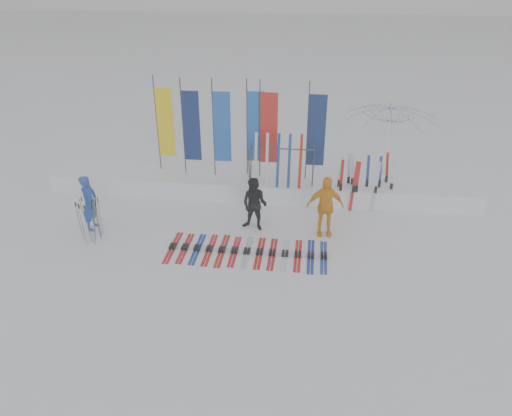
# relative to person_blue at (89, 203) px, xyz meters

# --- Properties ---
(ground) EXTENTS (120.00, 120.00, 0.00)m
(ground) POSITION_rel_person_blue_xyz_m (4.63, -1.68, -0.83)
(ground) COLOR white
(ground) RESTS_ON ground
(snow_bank) EXTENTS (14.00, 1.60, 0.60)m
(snow_bank) POSITION_rel_person_blue_xyz_m (4.63, 2.92, -0.53)
(snow_bank) COLOR white
(snow_bank) RESTS_ON ground
(person_blue) EXTENTS (0.42, 0.62, 1.66)m
(person_blue) POSITION_rel_person_blue_xyz_m (0.00, 0.00, 0.00)
(person_blue) COLOR #1B3EA0
(person_blue) RESTS_ON ground
(person_black) EXTENTS (0.90, 0.78, 1.58)m
(person_black) POSITION_rel_person_blue_xyz_m (4.72, 0.53, -0.04)
(person_black) COLOR black
(person_black) RESTS_ON ground
(person_yellow) EXTENTS (1.10, 0.58, 1.79)m
(person_yellow) POSITION_rel_person_blue_xyz_m (6.72, 0.46, 0.06)
(person_yellow) COLOR #F7A110
(person_yellow) RESTS_ON ground
(tent_canopy) EXTENTS (3.15, 3.21, 2.86)m
(tent_canopy) POSITION_rel_person_blue_xyz_m (8.79, 4.26, 0.60)
(tent_canopy) COLOR white
(tent_canopy) RESTS_ON ground
(ski_row) EXTENTS (4.29, 1.68, 0.07)m
(ski_row) POSITION_rel_person_blue_xyz_m (4.68, -0.80, -0.79)
(ski_row) COLOR red
(ski_row) RESTS_ON ground
(pole_cluster) EXTENTS (0.60, 0.63, 1.24)m
(pole_cluster) POSITION_rel_person_blue_xyz_m (0.27, -0.59, -0.23)
(pole_cluster) COLOR #595B60
(pole_cluster) RESTS_ON ground
(feather_flags) EXTENTS (5.54, 0.32, 3.20)m
(feather_flags) POSITION_rel_person_blue_xyz_m (3.78, 3.06, 1.41)
(feather_flags) COLOR #383A3F
(feather_flags) RESTS_ON ground
(ski_rack) EXTENTS (2.04, 0.80, 1.23)m
(ski_rack) POSITION_rel_person_blue_xyz_m (5.33, 2.52, 0.55)
(ski_rack) COLOR #383A3F
(ski_rack) RESTS_ON ground
(upright_skis) EXTENTS (1.72, 1.00, 1.67)m
(upright_skis) POSITION_rel_person_blue_xyz_m (7.91, 2.44, -0.01)
(upright_skis) COLOR silver
(upright_skis) RESTS_ON ground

